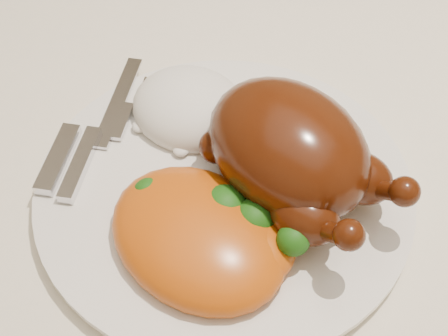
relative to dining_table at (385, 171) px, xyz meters
The scene contains 7 objects.
dining_table is the anchor object (origin of this frame).
tablecloth 0.07m from the dining_table, ahead, with size 1.73×1.03×0.18m.
dinner_plate 0.23m from the dining_table, 116.89° to the right, with size 0.30×0.30×0.01m, color white.
roast_chicken 0.23m from the dining_table, 106.48° to the right, with size 0.19×0.15×0.09m.
rice_mound 0.24m from the dining_table, 140.46° to the right, with size 0.11×0.11×0.06m.
mac_and_cheese 0.28m from the dining_table, 106.90° to the right, with size 0.17×0.15×0.05m.
cutlery 0.32m from the dining_table, 136.10° to the right, with size 0.07×0.18×0.01m.
Camera 1 is at (0.07, -0.46, 1.18)m, focal length 50.00 mm.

